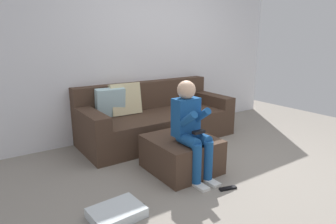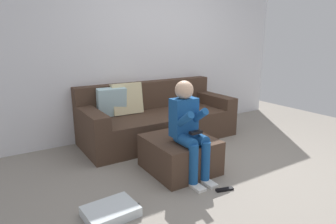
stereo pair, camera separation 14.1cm
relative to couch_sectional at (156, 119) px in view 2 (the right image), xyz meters
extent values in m
plane|color=gray|center=(0.24, -1.49, -0.31)|extent=(6.64, 6.64, 0.00)
cube|color=silver|center=(0.24, 0.46, 0.99)|extent=(5.11, 0.10, 2.60)
cube|color=#473326|center=(0.02, -0.07, -0.10)|extent=(2.30, 0.96, 0.42)
cube|color=#473326|center=(0.02, 0.32, 0.32)|extent=(2.30, 0.19, 0.43)
cube|color=#473326|center=(-1.02, -0.07, 0.20)|extent=(0.22, 0.96, 0.18)
cube|color=#473326|center=(1.06, -0.07, 0.20)|extent=(0.22, 0.96, 0.18)
cube|color=silver|center=(-0.64, 0.14, 0.31)|extent=(0.42, 0.21, 0.42)
cube|color=beige|center=(-0.40, 0.15, 0.34)|extent=(0.46, 0.20, 0.47)
cube|color=#473326|center=(-0.32, -1.11, -0.11)|extent=(0.71, 0.77, 0.40)
cube|color=#194C8C|center=(-0.33, -1.21, 0.36)|extent=(0.29, 0.17, 0.42)
sphere|color=#D8AD8C|center=(-0.33, -1.21, 0.66)|extent=(0.20, 0.20, 0.20)
cylinder|color=#194C8C|center=(-0.41, -1.35, 0.15)|extent=(0.12, 0.29, 0.12)
cylinder|color=#194C8C|center=(-0.41, -1.50, -0.06)|extent=(0.10, 0.10, 0.43)
cube|color=white|center=(-0.41, -1.56, -0.29)|extent=(0.10, 0.22, 0.03)
cylinder|color=#194C8C|center=(-0.43, -1.33, 0.36)|extent=(0.08, 0.34, 0.27)
cylinder|color=#194C8C|center=(-0.25, -1.35, 0.15)|extent=(0.12, 0.29, 0.12)
cylinder|color=#194C8C|center=(-0.25, -1.50, -0.06)|extent=(0.10, 0.10, 0.43)
cube|color=white|center=(-0.25, -1.56, -0.29)|extent=(0.10, 0.22, 0.03)
cylinder|color=#194C8C|center=(-0.23, -1.32, 0.37)|extent=(0.08, 0.31, 0.25)
cube|color=black|center=(-0.33, -1.43, 0.25)|extent=(0.14, 0.06, 0.03)
cube|color=silver|center=(-1.34, -1.55, -0.26)|extent=(0.47, 0.37, 0.09)
cube|color=black|center=(-0.20, -1.75, -0.30)|extent=(0.19, 0.10, 0.02)
cube|color=black|center=(-1.14, -1.49, -0.30)|extent=(0.17, 0.16, 0.02)
cube|color=black|center=(-1.45, -1.49, -0.30)|extent=(0.18, 0.15, 0.02)
camera|label=1|loc=(-2.22, -3.63, 1.21)|focal=30.96mm
camera|label=2|loc=(-2.10, -3.71, 1.21)|focal=30.96mm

